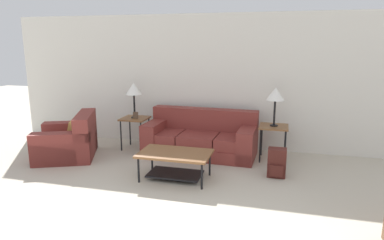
{
  "coord_description": "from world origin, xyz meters",
  "views": [
    {
      "loc": [
        1.18,
        -2.0,
        2.04
      ],
      "look_at": [
        -0.23,
        3.34,
        0.8
      ],
      "focal_mm": 32.0,
      "sensor_mm": 36.0,
      "label": 1
    }
  ],
  "objects_px": {
    "side_table_left": "(135,121)",
    "side_table_right": "(274,130)",
    "couch": "(201,139)",
    "armchair": "(69,142)",
    "coffee_table": "(175,159)",
    "table_lamp_right": "(275,95)",
    "backpack": "(277,163)",
    "table_lamp_left": "(134,90)"
  },
  "relations": [
    {
      "from": "backpack",
      "to": "table_lamp_left",
      "type": "bearing_deg",
      "value": 163.89
    },
    {
      "from": "couch",
      "to": "table_lamp_left",
      "type": "height_order",
      "value": "table_lamp_left"
    },
    {
      "from": "coffee_table",
      "to": "backpack",
      "type": "distance_m",
      "value": 1.59
    },
    {
      "from": "side_table_left",
      "to": "table_lamp_right",
      "type": "height_order",
      "value": "table_lamp_right"
    },
    {
      "from": "couch",
      "to": "armchair",
      "type": "xyz_separation_m",
      "value": [
        -2.29,
        -0.78,
        -0.01
      ]
    },
    {
      "from": "coffee_table",
      "to": "table_lamp_right",
      "type": "xyz_separation_m",
      "value": [
        1.42,
        1.29,
        0.86
      ]
    },
    {
      "from": "side_table_right",
      "to": "table_lamp_right",
      "type": "distance_m",
      "value": 0.62
    },
    {
      "from": "couch",
      "to": "backpack",
      "type": "xyz_separation_m",
      "value": [
        1.41,
        -0.79,
        -0.08
      ]
    },
    {
      "from": "coffee_table",
      "to": "table_lamp_left",
      "type": "xyz_separation_m",
      "value": [
        -1.23,
        1.29,
        0.86
      ]
    },
    {
      "from": "table_lamp_left",
      "to": "backpack",
      "type": "bearing_deg",
      "value": -16.11
    },
    {
      "from": "table_lamp_right",
      "to": "armchair",
      "type": "bearing_deg",
      "value": -167.88
    },
    {
      "from": "couch",
      "to": "armchair",
      "type": "distance_m",
      "value": 2.42
    },
    {
      "from": "couch",
      "to": "backpack",
      "type": "height_order",
      "value": "couch"
    },
    {
      "from": "backpack",
      "to": "couch",
      "type": "bearing_deg",
      "value": 150.62
    },
    {
      "from": "side_table_left",
      "to": "table_lamp_right",
      "type": "xyz_separation_m",
      "value": [
        2.64,
        0.0,
        0.62
      ]
    },
    {
      "from": "side_table_right",
      "to": "coffee_table",
      "type": "bearing_deg",
      "value": -137.72
    },
    {
      "from": "coffee_table",
      "to": "armchair",
      "type": "bearing_deg",
      "value": 166.91
    },
    {
      "from": "couch",
      "to": "armchair",
      "type": "relative_size",
      "value": 1.5
    },
    {
      "from": "table_lamp_right",
      "to": "backpack",
      "type": "distance_m",
      "value": 1.24
    },
    {
      "from": "couch",
      "to": "table_lamp_right",
      "type": "distance_m",
      "value": 1.59
    },
    {
      "from": "armchair",
      "to": "table_lamp_right",
      "type": "height_order",
      "value": "table_lamp_right"
    },
    {
      "from": "armchair",
      "to": "table_lamp_left",
      "type": "relative_size",
      "value": 2.04
    },
    {
      "from": "couch",
      "to": "side_table_right",
      "type": "distance_m",
      "value": 1.34
    },
    {
      "from": "couch",
      "to": "coffee_table",
      "type": "height_order",
      "value": "couch"
    },
    {
      "from": "table_lamp_left",
      "to": "side_table_right",
      "type": "bearing_deg",
      "value": 0.0
    },
    {
      "from": "side_table_left",
      "to": "side_table_right",
      "type": "relative_size",
      "value": 1.0
    },
    {
      "from": "coffee_table",
      "to": "side_table_left",
      "type": "relative_size",
      "value": 1.74
    },
    {
      "from": "side_table_right",
      "to": "side_table_left",
      "type": "bearing_deg",
      "value": 180.0
    },
    {
      "from": "armchair",
      "to": "table_lamp_left",
      "type": "height_order",
      "value": "table_lamp_left"
    },
    {
      "from": "coffee_table",
      "to": "table_lamp_left",
      "type": "relative_size",
      "value": 1.61
    },
    {
      "from": "side_table_left",
      "to": "backpack",
      "type": "bearing_deg",
      "value": -16.11
    },
    {
      "from": "couch",
      "to": "coffee_table",
      "type": "distance_m",
      "value": 1.29
    },
    {
      "from": "table_lamp_right",
      "to": "side_table_left",
      "type": "bearing_deg",
      "value": 180.0
    },
    {
      "from": "armchair",
      "to": "backpack",
      "type": "xyz_separation_m",
      "value": [
        3.7,
        -0.01,
        -0.07
      ]
    },
    {
      "from": "side_table_left",
      "to": "backpack",
      "type": "xyz_separation_m",
      "value": [
        2.73,
        -0.79,
        -0.33
      ]
    },
    {
      "from": "side_table_right",
      "to": "table_lamp_left",
      "type": "height_order",
      "value": "table_lamp_left"
    },
    {
      "from": "armchair",
      "to": "backpack",
      "type": "bearing_deg",
      "value": -0.2
    },
    {
      "from": "couch",
      "to": "table_lamp_right",
      "type": "bearing_deg",
      "value": -0.16
    },
    {
      "from": "side_table_right",
      "to": "table_lamp_right",
      "type": "height_order",
      "value": "table_lamp_right"
    },
    {
      "from": "couch",
      "to": "coffee_table",
      "type": "bearing_deg",
      "value": -94.27
    },
    {
      "from": "table_lamp_right",
      "to": "backpack",
      "type": "xyz_separation_m",
      "value": [
        0.09,
        -0.79,
        -0.96
      ]
    },
    {
      "from": "couch",
      "to": "side_table_left",
      "type": "relative_size",
      "value": 3.32
    }
  ]
}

